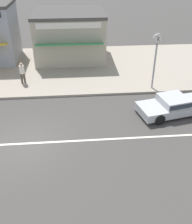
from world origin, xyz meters
TOP-DOWN VIEW (x-y plane):
  - ground_plane at (0.00, 0.00)m, footprint 160.00×160.00m
  - lane_centre_stripe at (0.00, 0.00)m, footprint 50.40×0.14m
  - kerb_strip at (0.00, 9.75)m, footprint 68.00×10.00m
  - sedan_silver_1 at (8.37, 2.24)m, footprint 4.39×2.58m
  - street_clock at (8.00, 5.36)m, footprint 0.57×0.22m
  - pedestrian_far_end at (-0.99, 6.85)m, footprint 0.34×0.34m
  - shopfront_far_kios at (2.40, 12.09)m, footprint 5.86×6.17m

SIDE VIEW (x-z plane):
  - ground_plane at x=0.00m, z-range 0.00..0.00m
  - lane_centre_stripe at x=0.00m, z-range 0.00..0.01m
  - kerb_strip at x=0.00m, z-range 0.00..0.15m
  - sedan_silver_1 at x=8.37m, z-range 0.00..1.07m
  - pedestrian_far_end at x=-0.99m, z-range 0.27..1.81m
  - shopfront_far_kios at x=2.40m, z-range 0.16..4.06m
  - street_clock at x=8.00m, z-range 0.97..4.70m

